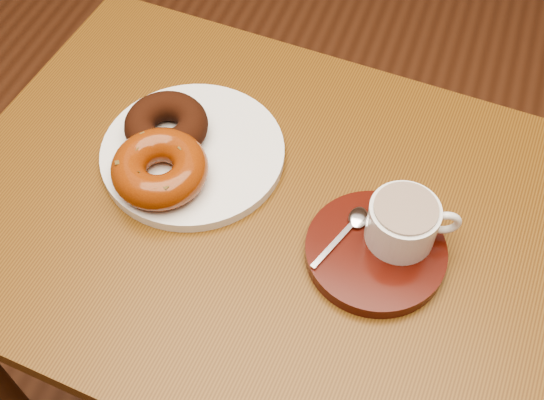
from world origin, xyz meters
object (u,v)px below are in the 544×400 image
(saucer, at_px, (375,252))
(coffee_cup, at_px, (404,222))
(donut_plate, at_px, (193,153))
(cafe_table, at_px, (259,254))

(saucer, xyz_separation_m, coffee_cup, (0.02, 0.03, 0.04))
(saucer, height_order, coffee_cup, coffee_cup)
(donut_plate, distance_m, saucer, 0.27)
(cafe_table, bearing_deg, donut_plate, 160.58)
(saucer, relative_size, coffee_cup, 1.56)
(coffee_cup, bearing_deg, cafe_table, 163.40)
(donut_plate, bearing_deg, coffee_cup, -8.84)
(donut_plate, bearing_deg, cafe_table, -23.60)
(donut_plate, bearing_deg, saucer, -14.79)
(cafe_table, height_order, saucer, saucer)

